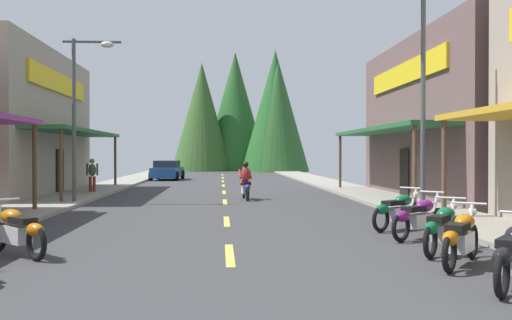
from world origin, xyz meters
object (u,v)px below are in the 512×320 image
(motorcycle_parked_left_2, at_px, (17,230))
(rider_cruising_lead, at_px, (246,184))
(motorcycle_parked_right_5, at_px, (398,210))
(streetlamp_left, at_px, (83,96))
(motorcycle_parked_right_3, at_px, (442,228))
(pedestrian_browsing, at_px, (92,174))
(parked_car_curbside, at_px, (167,170))
(motorcycle_parked_right_4, at_px, (419,217))
(motorcycle_parked_right_2, at_px, (461,237))
(streetlamp_right, at_px, (413,68))

(motorcycle_parked_left_2, xyz_separation_m, rider_cruising_lead, (4.77, 12.77, 0.17))
(motorcycle_parked_right_5, distance_m, motorcycle_parked_left_2, 8.77)
(streetlamp_left, bearing_deg, motorcycle_parked_right_3, -50.03)
(motorcycle_parked_left_2, height_order, rider_cruising_lead, rider_cruising_lead)
(pedestrian_browsing, xyz_separation_m, parked_car_curbside, (2.13, 14.62, -0.27))
(rider_cruising_lead, xyz_separation_m, parked_car_curbside, (-4.88, 18.25, 0.03))
(streetlamp_left, xyz_separation_m, rider_cruising_lead, (6.14, 1.81, -3.37))
(motorcycle_parked_right_4, distance_m, motorcycle_parked_right_5, 1.55)
(motorcycle_parked_right_5, height_order, parked_car_curbside, parked_car_curbside)
(motorcycle_parked_right_2, distance_m, motorcycle_parked_right_4, 3.09)
(streetlamp_left, distance_m, motorcycle_parked_right_2, 15.78)
(streetlamp_right, height_order, motorcycle_parked_right_5, streetlamp_right)
(motorcycle_parked_right_4, relative_size, parked_car_curbside, 0.39)
(motorcycle_parked_right_4, relative_size, rider_cruising_lead, 0.80)
(motorcycle_parked_right_3, xyz_separation_m, motorcycle_parked_right_5, (0.21, 3.38, 0.00))
(motorcycle_parked_right_4, relative_size, pedestrian_browsing, 1.04)
(streetlamp_right, relative_size, parked_car_curbside, 1.53)
(motorcycle_parked_left_2, distance_m, parked_car_curbside, 31.02)
(pedestrian_browsing, bearing_deg, motorcycle_parked_right_2, 36.51)
(streetlamp_left, distance_m, motorcycle_parked_right_3, 14.93)
(motorcycle_parked_right_4, xyz_separation_m, rider_cruising_lead, (-3.37, 11.10, 0.17))
(motorcycle_parked_right_5, xyz_separation_m, rider_cruising_lead, (-3.39, 9.55, 0.17))
(motorcycle_parked_right_4, bearing_deg, motorcycle_parked_right_5, 50.18)
(motorcycle_parked_right_4, bearing_deg, streetlamp_right, 34.21)
(rider_cruising_lead, bearing_deg, motorcycle_parked_right_3, -169.72)
(streetlamp_right, relative_size, motorcycle_parked_left_2, 4.24)
(motorcycle_parked_right_3, relative_size, pedestrian_browsing, 1.06)
(motorcycle_parked_right_4, relative_size, motorcycle_parked_left_2, 1.08)
(motorcycle_parked_right_2, height_order, motorcycle_parked_right_5, same)
(parked_car_curbside, bearing_deg, motorcycle_parked_right_4, -160.36)
(streetlamp_right, distance_m, pedestrian_browsing, 16.30)
(motorcycle_parked_right_2, bearing_deg, motorcycle_parked_right_3, 29.29)
(motorcycle_parked_right_3, bearing_deg, parked_car_curbside, 52.29)
(streetlamp_right, distance_m, rider_cruising_lead, 9.43)
(motorcycle_parked_left_2, bearing_deg, pedestrian_browsing, -37.09)
(motorcycle_parked_right_5, bearing_deg, motorcycle_parked_right_3, -131.89)
(motorcycle_parked_right_2, distance_m, motorcycle_parked_left_2, 7.90)
(motorcycle_parked_right_2, height_order, motorcycle_parked_right_4, same)
(streetlamp_left, bearing_deg, pedestrian_browsing, 98.99)
(streetlamp_right, height_order, parked_car_curbside, streetlamp_right)
(motorcycle_parked_right_3, xyz_separation_m, parked_car_curbside, (-8.05, 31.18, 0.20))
(motorcycle_parked_right_5, bearing_deg, rider_cruising_lead, 71.21)
(motorcycle_parked_right_5, height_order, motorcycle_parked_left_2, same)
(motorcycle_parked_right_3, xyz_separation_m, motorcycle_parked_right_4, (0.20, 1.83, 0.00))
(motorcycle_parked_right_3, height_order, motorcycle_parked_left_2, same)
(pedestrian_browsing, relative_size, parked_car_curbside, 0.38)
(streetlamp_right, distance_m, motorcycle_parked_right_2, 7.87)
(pedestrian_browsing, bearing_deg, streetlamp_right, 53.09)
(motorcycle_parked_right_3, xyz_separation_m, rider_cruising_lead, (-3.18, 12.92, 0.17))
(streetlamp_right, bearing_deg, streetlamp_left, 151.96)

